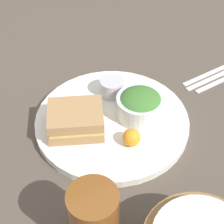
{
  "coord_description": "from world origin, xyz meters",
  "views": [
    {
      "loc": [
        0.28,
        0.51,
        0.6
      ],
      "look_at": [
        0.0,
        0.0,
        0.04
      ],
      "focal_mm": 60.0,
      "sensor_mm": 36.0,
      "label": 1
    }
  ],
  "objects": [
    {
      "name": "drink_glass",
      "position": [
        0.16,
        0.23,
        0.07
      ],
      "size": [
        0.08,
        0.08,
        0.13
      ],
      "primitive_type": "cylinder",
      "color": "brown",
      "rests_on": "ground_plane"
    },
    {
      "name": "ground_plane",
      "position": [
        0.0,
        0.0,
        0.0
      ],
      "size": [
        4.0,
        4.0,
        0.0
      ],
      "primitive_type": "plane",
      "color": "#4C4238"
    },
    {
      "name": "sandwich",
      "position": [
        0.08,
        -0.01,
        0.04
      ],
      "size": [
        0.14,
        0.13,
        0.05
      ],
      "color": "#A37A4C",
      "rests_on": "plate"
    },
    {
      "name": "orange_wedge",
      "position": [
        -0.0,
        0.08,
        0.04
      ],
      "size": [
        0.04,
        0.04,
        0.04
      ],
      "primitive_type": "sphere",
      "color": "orange",
      "rests_on": "plate"
    },
    {
      "name": "spoon",
      "position": [
        -0.31,
        -0.0,
        0.0
      ],
      "size": [
        0.16,
        0.02,
        0.01
      ],
      "primitive_type": "cube",
      "rotation": [
        0.0,
        0.0,
        3.2
      ],
      "color": "silver",
      "rests_on": "ground_plane"
    },
    {
      "name": "dressing_cup",
      "position": [
        -0.04,
        -0.07,
        0.04
      ],
      "size": [
        0.06,
        0.06,
        0.04
      ],
      "primitive_type": "cylinder",
      "color": "#B7B7BC",
      "rests_on": "plate"
    },
    {
      "name": "plate",
      "position": [
        0.0,
        0.0,
        0.01
      ],
      "size": [
        0.34,
        0.34,
        0.02
      ],
      "primitive_type": "cylinder",
      "color": "white",
      "rests_on": "ground_plane"
    },
    {
      "name": "salad_bowl",
      "position": [
        -0.06,
        0.02,
        0.05
      ],
      "size": [
        0.1,
        0.1,
        0.06
      ],
      "color": "silver",
      "rests_on": "plate"
    },
    {
      "name": "knife",
      "position": [
        -0.31,
        -0.02,
        0.0
      ],
      "size": [
        0.19,
        0.02,
        0.01
      ],
      "primitive_type": "cube",
      "rotation": [
        0.0,
        0.0,
        3.2
      ],
      "color": "silver",
      "rests_on": "ground_plane"
    },
    {
      "name": "fork",
      "position": [
        -0.31,
        -0.04,
        0.0
      ],
      "size": [
        0.18,
        0.02,
        0.01
      ],
      "primitive_type": "cube",
      "rotation": [
        0.0,
        0.0,
        3.2
      ],
      "color": "silver",
      "rests_on": "ground_plane"
    }
  ]
}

